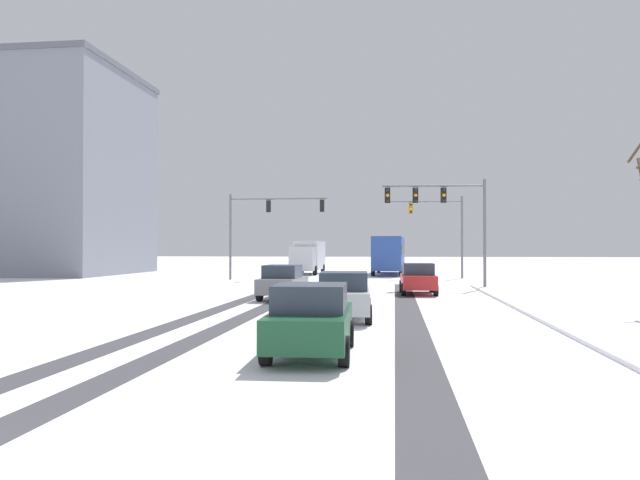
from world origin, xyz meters
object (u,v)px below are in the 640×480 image
(traffic_signal_far_right, at_px, (442,223))
(bus_oncoming, at_px, (389,252))
(car_dark_green_fourth, at_px, (311,319))
(car_silver_third, at_px, (344,296))
(car_red_lead, at_px, (418,278))
(car_grey_second, at_px, (283,282))
(traffic_signal_far_left, at_px, (264,218))
(office_building_far_left_block, at_px, (2,173))
(box_truck_delivery, at_px, (308,256))
(traffic_signal_near_right, at_px, (443,208))

(traffic_signal_far_right, height_order, bus_oncoming, traffic_signal_far_right)
(car_dark_green_fourth, height_order, bus_oncoming, bus_oncoming)
(car_silver_third, relative_size, bus_oncoming, 0.38)
(car_silver_third, height_order, car_dark_green_fourth, same)
(traffic_signal_far_right, distance_m, car_dark_green_fourth, 35.41)
(car_silver_third, bearing_deg, traffic_signal_far_right, 79.07)
(car_red_lead, relative_size, car_grey_second, 1.00)
(bus_oncoming, bearing_deg, traffic_signal_far_left, -131.35)
(traffic_signal_far_left, bearing_deg, office_building_far_left_block, 164.70)
(car_grey_second, bearing_deg, box_truck_delivery, 95.68)
(traffic_signal_far_right, bearing_deg, box_truck_delivery, 152.60)
(traffic_signal_far_right, bearing_deg, bus_oncoming, 122.19)
(office_building_far_left_block, bearing_deg, car_silver_third, -42.19)
(office_building_far_left_block, bearing_deg, box_truck_delivery, 5.20)
(car_silver_third, height_order, office_building_far_left_block, office_building_far_left_block)
(traffic_signal_near_right, xyz_separation_m, traffic_signal_far_right, (0.84, 12.08, -0.38))
(traffic_signal_near_right, distance_m, car_grey_second, 12.28)
(car_red_lead, bearing_deg, bus_oncoming, 94.20)
(traffic_signal_far_left, relative_size, car_dark_green_fourth, 1.80)
(car_grey_second, xyz_separation_m, car_dark_green_fourth, (3.36, -14.38, 0.00))
(car_dark_green_fourth, relative_size, bus_oncoming, 0.37)
(bus_oncoming, bearing_deg, office_building_far_left_block, -174.79)
(car_red_lead, distance_m, box_truck_delivery, 24.26)
(car_grey_second, distance_m, car_dark_green_fourth, 14.77)
(car_red_lead, distance_m, car_silver_third, 11.93)
(car_dark_green_fourth, bearing_deg, traffic_signal_far_left, 104.35)
(traffic_signal_near_right, height_order, box_truck_delivery, traffic_signal_near_right)
(traffic_signal_far_right, relative_size, box_truck_delivery, 0.87)
(traffic_signal_near_right, relative_size, car_silver_third, 1.55)
(car_grey_second, bearing_deg, traffic_signal_far_right, 66.30)
(car_red_lead, xyz_separation_m, car_grey_second, (-6.45, -3.92, 0.00))
(box_truck_delivery, bearing_deg, office_building_far_left_block, -174.80)
(traffic_signal_far_right, bearing_deg, office_building_far_left_block, 175.15)
(bus_oncoming, relative_size, box_truck_delivery, 1.49)
(car_silver_third, bearing_deg, car_grey_second, 114.81)
(traffic_signal_near_right, height_order, car_dark_green_fourth, traffic_signal_near_right)
(traffic_signal_far_left, xyz_separation_m, office_building_far_left_block, (-26.62, 7.28, 4.68))
(traffic_signal_near_right, bearing_deg, bus_oncoming, 100.17)
(traffic_signal_far_left, height_order, car_grey_second, traffic_signal_far_left)
(car_dark_green_fourth, bearing_deg, bus_oncoming, 88.08)
(traffic_signal_near_right, relative_size, car_grey_second, 1.57)
(car_silver_third, xyz_separation_m, box_truck_delivery, (-6.17, 34.05, 0.82))
(car_grey_second, bearing_deg, car_silver_third, -65.19)
(car_red_lead, height_order, bus_oncoming, bus_oncoming)
(traffic_signal_near_right, bearing_deg, box_truck_delivery, 120.72)
(car_silver_third, bearing_deg, car_dark_green_fourth, -91.53)
(car_silver_third, distance_m, car_dark_green_fourth, 6.73)
(car_grey_second, relative_size, office_building_far_left_block, 0.17)
(office_building_far_left_block, bearing_deg, traffic_signal_far_left, -15.30)
(traffic_signal_far_right, height_order, car_silver_third, traffic_signal_far_right)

